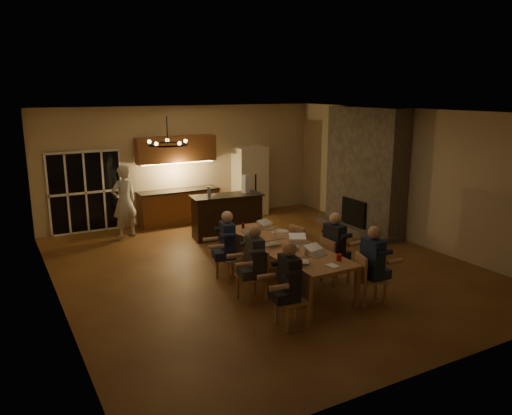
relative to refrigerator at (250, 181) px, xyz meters
The scene contains 43 objects.
floor 4.67m from the refrigerator, 114.60° to the right, with size 9.00×9.00×0.00m, color brown.
back_wall 2.03m from the refrigerator, 168.98° to the left, with size 8.00×0.04×3.20m, color tan.
left_wall 7.25m from the refrigerator, 144.97° to the right, with size 0.04×9.00×3.20m, color tan.
right_wall 4.70m from the refrigerator, 62.94° to the right, with size 0.04×9.00×3.20m, color tan.
ceiling 5.08m from the refrigerator, 114.60° to the right, with size 8.00×9.00×0.04m, color white.
french_doors 4.61m from the refrigerator, behind, with size 1.86×0.08×2.10m, color black.
fireplace 3.51m from the refrigerator, 58.61° to the right, with size 0.58×2.50×3.20m, color #60574B.
kitchenette 2.21m from the refrigerator, behind, with size 2.24×0.68×2.40m, color brown, non-canonical shape.
refrigerator is the anchor object (origin of this frame).
dining_table 5.44m from the refrigerator, 111.41° to the right, with size 1.10×3.32×0.75m, color #BF804C.
bar_island 2.46m from the refrigerator, 131.99° to the right, with size 1.77×0.68×1.08m, color black.
chair_left_near 7.28m from the refrigerator, 112.93° to the right, with size 0.44×0.44×0.89m, color #AD7D56, non-canonical shape.
chair_left_mid 6.23m from the refrigerator, 117.85° to the right, with size 0.44×0.44×0.89m, color #AD7D56, non-canonical shape.
chair_left_far 5.29m from the refrigerator, 122.38° to the right, with size 0.44×0.44×0.89m, color #AD7D56, non-canonical shape.
chair_right_near 6.74m from the refrigerator, 99.97° to the right, with size 0.44×0.44×0.89m, color #AD7D56, non-canonical shape.
chair_right_mid 5.68m from the refrigerator, 101.33° to the right, with size 0.44×0.44×0.89m, color #AD7D56, non-canonical shape.
chair_right_far 4.64m from the refrigerator, 103.94° to the right, with size 0.44×0.44×0.89m, color #AD7D56, non-canonical shape.
person_left_near 7.26m from the refrigerator, 113.33° to the right, with size 0.60×0.60×1.38m, color black, non-canonical shape.
person_right_near 6.70m from the refrigerator, 99.77° to the right, with size 0.60×0.60×1.38m, color navy, non-canonical shape.
person_left_mid 6.25m from the refrigerator, 117.34° to the right, with size 0.60×0.60×1.38m, color #3B4246, non-canonical shape.
person_right_mid 5.65m from the refrigerator, 101.62° to the right, with size 0.60×0.60×1.38m, color black, non-canonical shape.
person_left_far 5.29m from the refrigerator, 122.82° to the right, with size 0.60×0.60×1.38m, color navy, non-canonical shape.
standing_person 3.91m from the refrigerator, behind, with size 0.67×0.44×1.83m, color silver.
chandelier 6.62m from the refrigerator, 130.25° to the right, with size 0.65×0.65×0.03m, color black.
laptop_a 6.44m from the refrigerator, 110.52° to the right, with size 0.32×0.28×0.23m, color silver, non-canonical shape.
laptop_b 6.14m from the refrigerator, 106.79° to the right, with size 0.32×0.28×0.23m, color silver, non-canonical shape.
laptop_c 5.41m from the refrigerator, 113.94° to the right, with size 0.32×0.28×0.23m, color silver, non-canonical shape.
laptop_d 5.43m from the refrigerator, 108.40° to the right, with size 0.32×0.28×0.23m, color silver, non-canonical shape.
laptop_e 4.50m from the refrigerator, 118.49° to the right, with size 0.32×0.28×0.23m, color silver, non-canonical shape.
laptop_f 4.27m from the refrigerator, 112.83° to the right, with size 0.32×0.28×0.23m, color silver, non-canonical shape.
mug_front 5.85m from the refrigerator, 109.70° to the right, with size 0.08×0.08×0.10m, color white.
mug_mid 4.89m from the refrigerator, 112.68° to the right, with size 0.08×0.08×0.10m, color white.
mug_back 4.87m from the refrigerator, 117.89° to the right, with size 0.09×0.09×0.10m, color white.
redcup_near 6.50m from the refrigerator, 104.46° to the right, with size 0.09×0.09×0.12m, color red.
redcup_mid 5.19m from the refrigerator, 117.16° to the right, with size 0.09×0.09×0.12m, color red.
can_silver 6.11m from the refrigerator, 108.71° to the right, with size 0.06×0.06×0.12m, color #B2B2B7.
can_cola 4.25m from the refrigerator, 120.10° to the right, with size 0.06×0.06×0.12m, color #3F0F0C.
plate_near 5.81m from the refrigerator, 105.76° to the right, with size 0.23×0.23×0.02m, color white.
plate_left 6.30m from the refrigerator, 111.33° to the right, with size 0.28×0.28×0.02m, color white.
plate_far 4.56m from the refrigerator, 109.59° to the right, with size 0.26×0.26×0.02m, color white.
notepad 6.72m from the refrigerator, 106.25° to the right, with size 0.15×0.22×0.01m, color white.
bar_bottle 2.71m from the refrigerator, 139.85° to the right, with size 0.09×0.09×0.24m, color #99999E.
bar_blender 2.10m from the refrigerator, 121.00° to the right, with size 0.14×0.14×0.46m, color silver.
Camera 1 is at (-4.90, -8.59, 3.63)m, focal length 35.00 mm.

